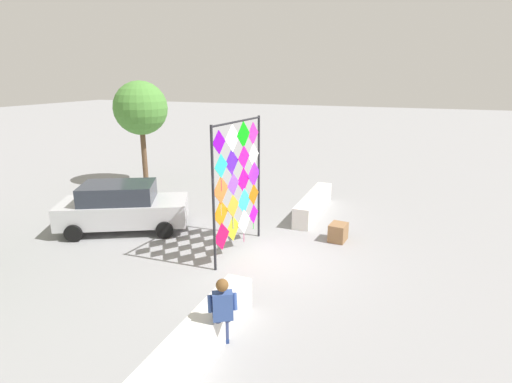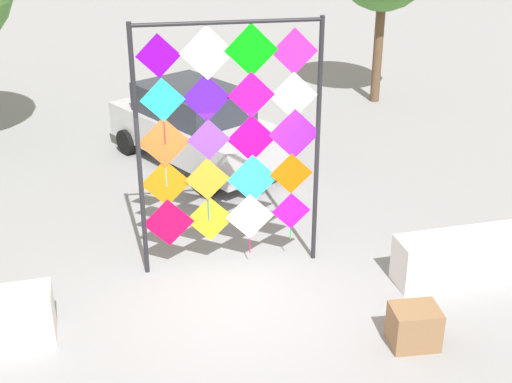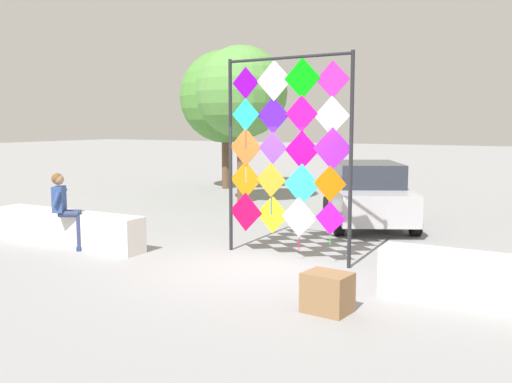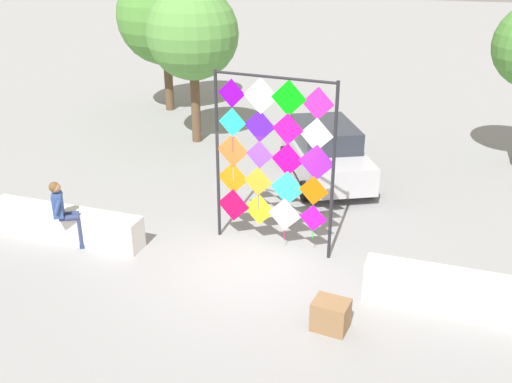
# 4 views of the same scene
# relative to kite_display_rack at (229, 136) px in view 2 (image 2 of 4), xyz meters

# --- Properties ---
(ground) EXTENTS (120.00, 120.00, 0.00)m
(ground) POSITION_rel_kite_display_rack_xyz_m (-0.20, -1.00, -2.14)
(ground) COLOR gray
(plaza_ledge_right) EXTENTS (3.73, 0.56, 0.73)m
(plaza_ledge_right) POSITION_rel_kite_display_rack_xyz_m (4.11, -1.20, -1.78)
(plaza_ledge_right) COLOR silver
(plaza_ledge_right) RESTS_ON ground
(kite_display_rack) EXTENTS (2.68, 0.29, 3.82)m
(kite_display_rack) POSITION_rel_kite_display_rack_xyz_m (0.00, 0.00, 0.00)
(kite_display_rack) COLOR #232328
(kite_display_rack) RESTS_ON ground
(parked_car) EXTENTS (3.42, 4.42, 1.58)m
(parked_car) POSITION_rel_kite_display_rack_xyz_m (0.21, 4.27, -1.34)
(parked_car) COLOR #B7B7BC
(parked_car) RESTS_ON ground
(cardboard_box_large) EXTENTS (0.66, 0.55, 0.55)m
(cardboard_box_large) POSITION_rel_kite_display_rack_xyz_m (1.87, -2.53, -1.87)
(cardboard_box_large) COLOR olive
(cardboard_box_large) RESTS_ON ground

